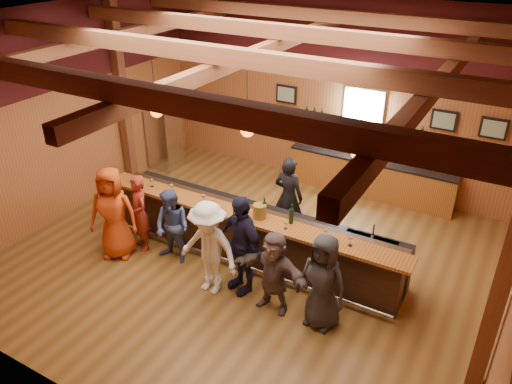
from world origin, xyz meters
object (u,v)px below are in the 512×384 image
at_px(back_bar_cabinet, 370,177).
at_px(customer_orange, 113,213).
at_px(bartender, 288,197).
at_px(customer_navy, 241,244).
at_px(customer_dark, 323,282).
at_px(bar_counter, 253,233).
at_px(customer_brown, 274,272).
at_px(customer_denim, 172,227).
at_px(bottle_a, 264,209).
at_px(customer_white, 209,248).
at_px(customer_redvest, 139,213).
at_px(ice_bucket, 260,211).
at_px(stainless_fridge, 165,135).

bearing_deg(back_bar_cabinet, customer_orange, -125.96).
bearing_deg(bartender, customer_orange, 43.89).
xyz_separation_m(customer_navy, bartender, (-0.11, 2.06, -0.07)).
bearing_deg(customer_navy, bartender, 116.66).
relative_size(customer_dark, bartender, 0.97).
bearing_deg(customer_navy, bar_counter, 132.56).
xyz_separation_m(customer_orange, customer_brown, (3.41, 0.13, -0.20)).
xyz_separation_m(back_bar_cabinet, bartender, (-0.95, -2.50, 0.40)).
height_order(customer_denim, bottle_a, customer_denim).
relative_size(customer_white, customer_brown, 1.19).
bearing_deg(customer_redvest, customer_white, 16.07).
height_order(customer_white, customer_dark, customer_white).
bearing_deg(bar_counter, customer_redvest, -157.34).
distance_m(customer_orange, customer_denim, 1.18).
xyz_separation_m(customer_denim, ice_bucket, (1.56, 0.61, 0.49)).
relative_size(customer_orange, ice_bucket, 7.07).
relative_size(customer_orange, customer_white, 1.06).
height_order(customer_brown, ice_bucket, customer_brown).
height_order(customer_redvest, customer_white, customer_white).
bearing_deg(stainless_fridge, customer_brown, -34.91).
xyz_separation_m(bar_counter, bartender, (0.23, 1.07, 0.35)).
xyz_separation_m(customer_dark, bartender, (-1.69, 2.19, 0.03)).
relative_size(bar_counter, customer_navy, 3.33).
bearing_deg(customer_navy, bottle_a, 112.38).
distance_m(customer_redvest, bottle_a, 2.57).
distance_m(stainless_fridge, customer_navy, 5.62).
relative_size(bar_counter, customer_brown, 4.20).
xyz_separation_m(customer_white, customer_dark, (2.05, 0.18, -0.05)).
height_order(stainless_fridge, customer_orange, customer_orange).
height_order(ice_bucket, bottle_a, bottle_a).
distance_m(customer_orange, bottle_a, 2.93).
distance_m(bartender, ice_bucket, 1.41).
distance_m(customer_brown, customer_dark, 0.86).
xyz_separation_m(customer_white, ice_bucket, (0.43, 1.02, 0.35)).
bearing_deg(bottle_a, bar_counter, 151.16).
distance_m(customer_dark, ice_bucket, 1.86).
bearing_deg(bar_counter, bottle_a, -28.84).
bearing_deg(bottle_a, customer_white, -113.42).
height_order(customer_redvest, bartender, bartender).
bearing_deg(bottle_a, customer_orange, -157.84).
height_order(bar_counter, customer_denim, customer_denim).
distance_m(customer_orange, bartender, 3.50).
xyz_separation_m(bar_counter, customer_brown, (1.07, -1.17, 0.23)).
relative_size(customer_brown, customer_dark, 0.89).
bearing_deg(bartender, stainless_fridge, -16.28).
height_order(back_bar_cabinet, bottle_a, bottle_a).
xyz_separation_m(customer_brown, ice_bucket, (-0.76, 0.88, 0.49)).
xyz_separation_m(customer_brown, customer_dark, (0.85, 0.05, 0.10)).
relative_size(customer_denim, customer_navy, 0.80).
distance_m(customer_orange, customer_navy, 2.70).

